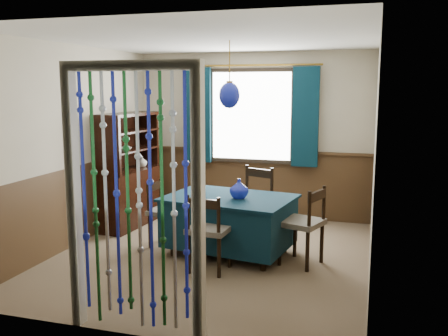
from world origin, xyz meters
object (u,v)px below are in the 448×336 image
(chair_right, at_px, (304,224))
(vase_table, at_px, (239,189))
(sideboard, at_px, (130,186))
(chair_far, at_px, (252,202))
(pendant_lamp, at_px, (230,95))
(vase_sideboard, at_px, (142,161))
(chair_left, at_px, (165,211))
(chair_near, at_px, (208,230))
(dining_table, at_px, (229,220))
(bowl_shelf, at_px, (124,149))

(chair_right, bearing_deg, vase_table, 104.65)
(sideboard, relative_size, vase_table, 7.68)
(chair_far, height_order, pendant_lamp, pendant_lamp)
(pendant_lamp, height_order, vase_sideboard, pendant_lamp)
(chair_left, relative_size, pendant_lamp, 1.09)
(sideboard, distance_m, vase_sideboard, 0.45)
(chair_near, xyz_separation_m, chair_far, (0.18, 1.24, 0.05))
(dining_table, relative_size, chair_left, 1.93)
(dining_table, height_order, vase_table, vase_table)
(bowl_shelf, relative_size, vase_sideboard, 1.30)
(dining_table, distance_m, bowl_shelf, 1.93)
(dining_table, relative_size, bowl_shelf, 7.08)
(chair_near, bearing_deg, pendant_lamp, 88.81)
(chair_right, xyz_separation_m, sideboard, (-2.65, 0.95, 0.09))
(chair_left, height_order, vase_table, vase_table)
(pendant_lamp, bearing_deg, vase_sideboard, 145.89)
(sideboard, bearing_deg, vase_sideboard, 83.24)
(chair_right, height_order, sideboard, sideboard)
(pendant_lamp, xyz_separation_m, bowl_shelf, (-1.69, 0.60, -0.75))
(vase_table, bearing_deg, vase_sideboard, 146.70)
(chair_right, bearing_deg, pendant_lamp, 102.02)
(chair_near, bearing_deg, vase_sideboard, 136.52)
(sideboard, bearing_deg, pendant_lamp, -21.26)
(bowl_shelf, bearing_deg, chair_right, -15.38)
(chair_far, relative_size, vase_sideboard, 5.51)
(chair_far, bearing_deg, chair_left, 49.59)
(chair_left, xyz_separation_m, sideboard, (-0.88, 0.76, 0.13))
(chair_right, distance_m, vase_table, 0.84)
(vase_sideboard, bearing_deg, pendant_lamp, -34.11)
(chair_far, xyz_separation_m, chair_left, (-0.99, -0.54, -0.06))
(chair_far, relative_size, pendant_lamp, 1.26)
(dining_table, relative_size, sideboard, 0.99)
(pendant_lamp, height_order, bowl_shelf, pendant_lamp)
(sideboard, height_order, vase_sideboard, sideboard)
(chair_near, xyz_separation_m, vase_table, (0.19, 0.57, 0.35))
(sideboard, relative_size, bowl_shelf, 7.17)
(chair_right, height_order, vase_sideboard, vase_sideboard)
(dining_table, relative_size, chair_far, 1.67)
(chair_near, bearing_deg, vase_table, 75.73)
(chair_far, bearing_deg, vase_table, 111.49)
(chair_far, height_order, chair_right, chair_far)
(chair_left, bearing_deg, vase_table, 86.28)
(vase_table, bearing_deg, chair_left, 172.60)
(chair_near, distance_m, sideboard, 2.24)
(chair_right, bearing_deg, chair_far, 65.71)
(dining_table, height_order, chair_far, chair_far)
(chair_near, distance_m, chair_left, 1.07)
(pendant_lamp, distance_m, vase_table, 1.09)
(chair_far, distance_m, pendant_lamp, 1.52)
(sideboard, bearing_deg, chair_near, -36.40)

